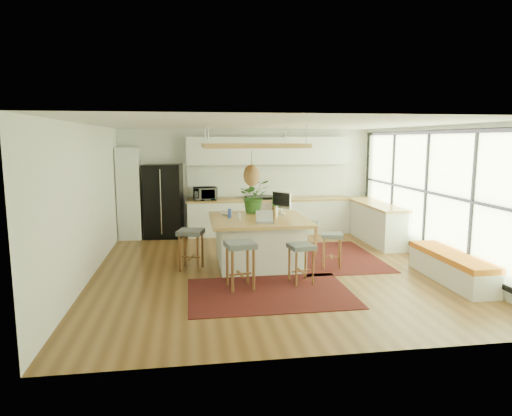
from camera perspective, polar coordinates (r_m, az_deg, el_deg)
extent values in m
plane|color=brown|center=(8.59, 1.83, -7.74)|extent=(7.00, 7.00, 0.00)
plane|color=white|center=(8.25, 1.92, 10.56)|extent=(7.00, 7.00, 0.00)
plane|color=white|center=(11.75, -1.20, 3.41)|extent=(6.50, 0.00, 6.50)
plane|color=white|center=(4.96, 9.17, -3.99)|extent=(6.50, 0.00, 6.50)
plane|color=white|center=(8.37, -20.60, 0.72)|extent=(0.00, 7.00, 7.00)
plane|color=white|center=(9.45, 21.66, 1.51)|extent=(0.00, 7.00, 7.00)
cube|color=white|center=(11.46, -15.79, 1.82)|extent=(0.55, 0.60, 2.25)
cube|color=white|center=(11.64, 1.71, -1.16)|extent=(4.20, 0.60, 0.88)
cube|color=#A77A3B|center=(11.57, 1.72, 1.08)|extent=(4.24, 0.64, 0.05)
cube|color=white|center=(11.81, 1.47, 3.44)|extent=(4.20, 0.02, 0.80)
cube|color=white|center=(11.61, 1.62, 7.30)|extent=(4.20, 0.34, 0.70)
cube|color=white|center=(11.21, 14.87, -1.84)|extent=(0.60, 2.50, 0.88)
cube|color=#A77A3B|center=(11.13, 14.96, 0.49)|extent=(0.64, 2.54, 0.05)
cube|color=black|center=(7.29, 1.80, -10.74)|extent=(2.60, 1.80, 0.01)
cube|color=black|center=(9.56, 9.64, -6.12)|extent=(1.80, 2.60, 0.01)
imported|color=#A5A5AA|center=(11.31, -6.51, 2.00)|extent=(0.61, 0.36, 0.40)
imported|color=#1E4C19|center=(9.26, -0.23, 1.06)|extent=(0.67, 0.73, 0.54)
imported|color=white|center=(8.98, -3.75, -0.76)|extent=(0.26, 0.26, 0.06)
cylinder|color=#2B45AF|center=(8.70, -3.36, -0.62)|extent=(0.07, 0.07, 0.19)
cylinder|color=silver|center=(8.47, -2.20, -0.86)|extent=(0.07, 0.07, 0.19)
cylinder|color=brown|center=(8.42, 2.32, -0.92)|extent=(0.07, 0.07, 0.19)
cylinder|color=white|center=(8.78, 2.53, -0.53)|extent=(0.07, 0.07, 0.19)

